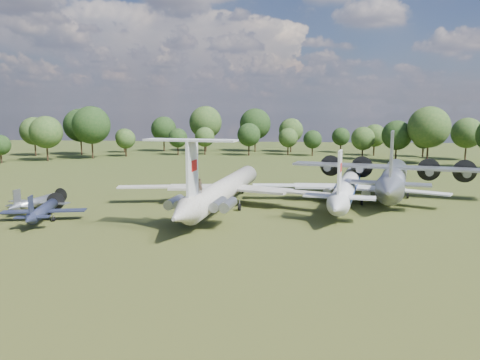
# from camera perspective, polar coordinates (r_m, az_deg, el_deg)

# --- Properties ---
(ground) EXTENTS (300.00, 300.00, 0.00)m
(ground) POSITION_cam_1_polar(r_m,az_deg,el_deg) (72.45, -5.34, -3.57)
(ground) COLOR #234316
(ground) RESTS_ON ground
(il62_airliner) EXTENTS (41.78, 51.06, 4.58)m
(il62_airliner) POSITION_cam_1_polar(r_m,az_deg,el_deg) (73.06, -1.80, -1.60)
(il62_airliner) COLOR #B6B6B2
(il62_airliner) RESTS_ON ground
(tu104_jet) EXTENTS (39.23, 47.39, 4.19)m
(tu104_jet) POSITION_cam_1_polar(r_m,az_deg,el_deg) (78.28, 12.89, -1.27)
(tu104_jet) COLOR silver
(tu104_jet) RESTS_ON ground
(an12_transport) EXTENTS (44.87, 47.88, 5.27)m
(an12_transport) POSITION_cam_1_polar(r_m,az_deg,el_deg) (86.42, 18.18, -0.20)
(an12_transport) COLOR #999BA0
(an12_transport) RESTS_ON ground
(small_prop_west) EXTENTS (14.23, 17.30, 2.23)m
(small_prop_west) POSITION_cam_1_polar(r_m,az_deg,el_deg) (69.80, -22.88, -3.75)
(small_prop_west) COLOR black
(small_prop_west) RESTS_ON ground
(small_prop_northwest) EXTENTS (11.63, 14.65, 1.96)m
(small_prop_northwest) POSITION_cam_1_polar(r_m,az_deg,el_deg) (77.71, -23.47, -2.68)
(small_prop_northwest) COLOR #A3A6AB
(small_prop_northwest) RESTS_ON ground
(person_on_il62) EXTENTS (0.79, 0.63, 1.91)m
(person_on_il62) POSITION_cam_1_polar(r_m,az_deg,el_deg) (60.37, -4.93, -0.68)
(person_on_il62) COLOR brown
(person_on_il62) RESTS_ON il62_airliner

